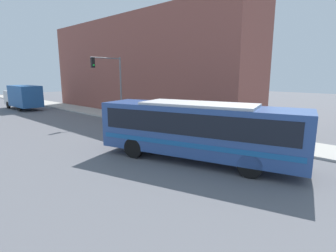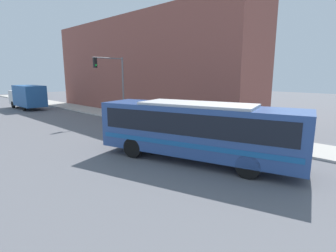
{
  "view_description": "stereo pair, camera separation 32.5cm",
  "coord_description": "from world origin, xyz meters",
  "px_view_note": "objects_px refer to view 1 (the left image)",
  "views": [
    {
      "loc": [
        -10.8,
        -8.73,
        4.47
      ],
      "look_at": [
        0.92,
        2.06,
        1.32
      ],
      "focal_mm": 28.0,
      "sensor_mm": 36.0,
      "label": 1
    },
    {
      "loc": [
        -10.58,
        -8.96,
        4.47
      ],
      "look_at": [
        0.92,
        2.06,
        1.32
      ],
      "focal_mm": 28.0,
      "sensor_mm": 36.0,
      "label": 2
    }
  ],
  "objects_px": {
    "city_bus": "(198,127)",
    "traffic_light_pole": "(112,77)",
    "fire_hydrant": "(168,123)",
    "delivery_truck": "(23,96)"
  },
  "relations": [
    {
      "from": "fire_hydrant",
      "to": "delivery_truck",
      "type": "bearing_deg",
      "value": 99.4
    },
    {
      "from": "delivery_truck",
      "to": "fire_hydrant",
      "type": "height_order",
      "value": "delivery_truck"
    },
    {
      "from": "delivery_truck",
      "to": "fire_hydrant",
      "type": "bearing_deg",
      "value": -80.6
    },
    {
      "from": "traffic_light_pole",
      "to": "delivery_truck",
      "type": "bearing_deg",
      "value": 100.02
    },
    {
      "from": "city_bus",
      "to": "traffic_light_pole",
      "type": "distance_m",
      "value": 14.18
    },
    {
      "from": "delivery_truck",
      "to": "fire_hydrant",
      "type": "distance_m",
      "value": 22.44
    },
    {
      "from": "city_bus",
      "to": "delivery_truck",
      "type": "bearing_deg",
      "value": 71.96
    },
    {
      "from": "delivery_truck",
      "to": "fire_hydrant",
      "type": "relative_size",
      "value": 9.86
    },
    {
      "from": "delivery_truck",
      "to": "traffic_light_pole",
      "type": "distance_m",
      "value": 16.08
    },
    {
      "from": "fire_hydrant",
      "to": "traffic_light_pole",
      "type": "height_order",
      "value": "traffic_light_pole"
    }
  ]
}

